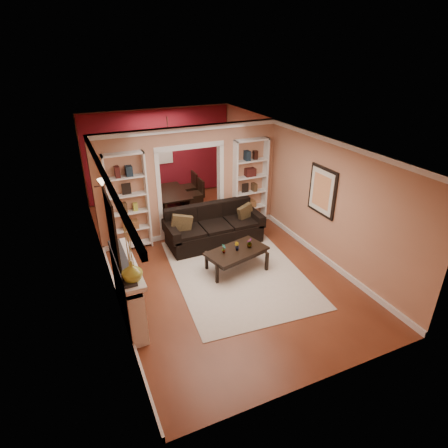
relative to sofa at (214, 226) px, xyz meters
name	(u,v)px	position (x,y,z in m)	size (l,w,h in m)	color
floor	(210,254)	(-0.31, -0.45, -0.45)	(8.00, 8.00, 0.00)	brown
ceiling	(207,137)	(-0.31, -0.45, 2.25)	(8.00, 8.00, 0.00)	white
wall_back	(159,154)	(-0.31, 3.55, 0.90)	(8.00, 8.00, 0.00)	tan
wall_front	(326,308)	(-0.31, -4.45, 0.90)	(8.00, 8.00, 0.00)	tan
wall_left	(101,218)	(-2.56, -0.45, 0.90)	(8.00, 8.00, 0.00)	tan
wall_right	(296,185)	(1.94, -0.45, 0.90)	(8.00, 8.00, 0.00)	tan
partition_wall	(190,183)	(-0.31, 0.75, 0.90)	(4.50, 0.15, 2.70)	tan
red_back_panel	(160,155)	(-0.31, 3.52, 0.87)	(4.44, 0.04, 2.64)	maroon
dining_window	(159,148)	(-0.31, 3.48, 1.10)	(0.78, 0.03, 0.98)	#8CA5CC
area_rug	(237,272)	(-0.06, -1.39, -0.45)	(2.56, 3.59, 0.01)	beige
sofa	(214,226)	(0.00, 0.00, 0.00)	(2.32, 1.00, 0.91)	black
pillow_left	(181,224)	(-0.82, -0.02, 0.22)	(0.47, 0.13, 0.47)	brown
pillow_right	(245,213)	(0.82, -0.02, 0.19)	(0.40, 0.12, 0.40)	brown
coffee_table	(237,260)	(-0.03, -1.31, -0.21)	(1.27, 0.69, 0.48)	black
plant_left	(224,249)	(-0.33, -1.31, 0.13)	(0.11, 0.07, 0.20)	#336626
plant_center	(237,246)	(-0.03, -1.31, 0.12)	(0.10, 0.08, 0.18)	#336626
plant_right	(249,243)	(0.26, -1.31, 0.13)	(0.12, 0.12, 0.21)	#336626
bookshelf_left	(128,203)	(-1.86, 0.58, 0.70)	(0.90, 0.30, 2.30)	white
bookshelf_right	(250,184)	(1.24, 0.58, 0.70)	(0.90, 0.30, 2.30)	white
fireplace	(129,290)	(-2.40, -1.95, 0.13)	(0.32, 1.70, 1.16)	white
vase	(132,272)	(-2.40, -2.55, 0.87)	(0.32, 0.32, 0.33)	#9FAA36
mirror	(112,228)	(-2.54, -1.95, 1.35)	(0.03, 0.95, 1.10)	silver
wall_sconce	(99,185)	(-2.46, 0.10, 1.38)	(0.18, 0.18, 0.22)	#FFE0A5
framed_art	(322,191)	(1.90, -1.45, 1.10)	(0.04, 0.85, 1.05)	black
dining_table	(172,200)	(-0.31, 2.41, -0.18)	(0.86, 1.54, 0.54)	black
dining_chair_nw	(156,203)	(-0.86, 2.11, -0.07)	(0.38, 0.38, 0.76)	black
dining_chair_ne	(193,195)	(0.24, 2.11, 0.00)	(0.45, 0.45, 0.91)	black
dining_chair_sw	(151,193)	(-0.86, 2.71, 0.02)	(0.47, 0.47, 0.95)	black
dining_chair_se	(187,187)	(0.24, 2.71, 0.02)	(0.47, 0.47, 0.94)	black
chandelier	(170,141)	(-0.31, 2.25, 1.57)	(0.50, 0.50, 0.30)	#321C16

